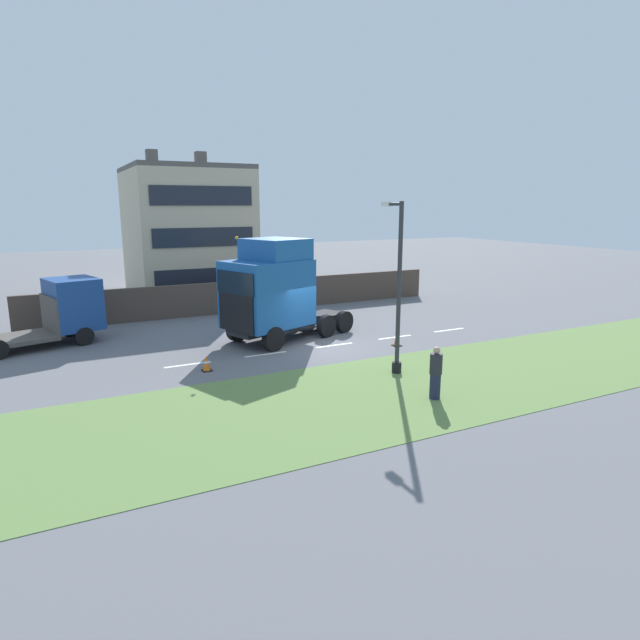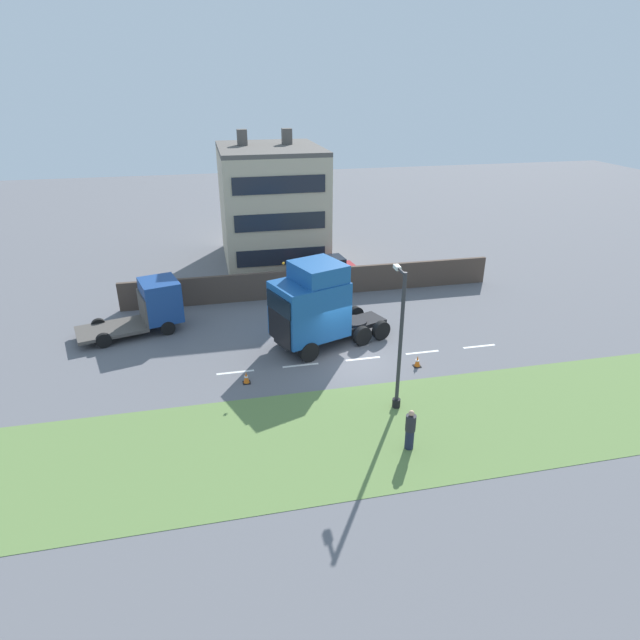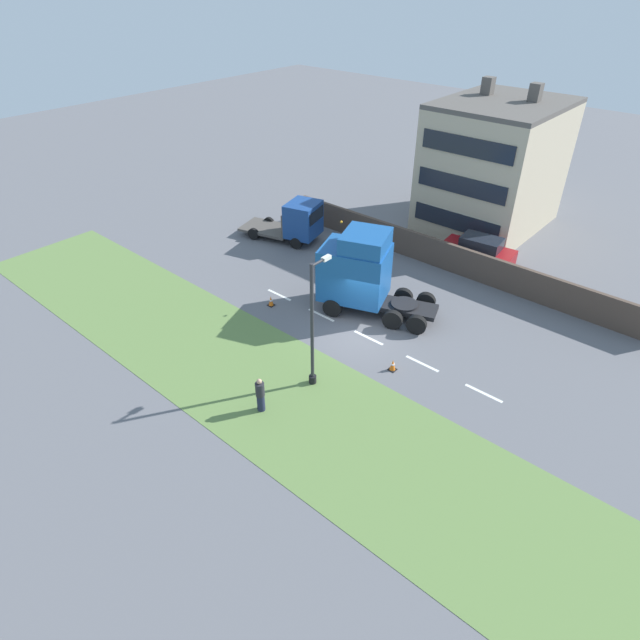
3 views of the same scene
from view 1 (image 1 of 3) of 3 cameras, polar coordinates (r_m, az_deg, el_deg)
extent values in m
plane|color=slate|center=(23.06, 0.00, -2.91)|extent=(120.00, 120.00, 0.00)
cube|color=#607F42|center=(18.15, 8.69, -7.25)|extent=(7.00, 44.00, 0.01)
cube|color=white|center=(26.94, 13.59, -1.04)|extent=(0.16, 1.80, 0.00)
cube|color=white|center=(25.01, 7.99, -1.82)|extent=(0.16, 1.80, 0.00)
cube|color=white|center=(23.37, 1.53, -2.70)|extent=(0.16, 1.80, 0.00)
cube|color=white|center=(22.08, -5.80, -3.66)|extent=(0.16, 1.80, 0.00)
cube|color=white|center=(21.19, -13.92, -4.64)|extent=(0.16, 1.80, 0.00)
cube|color=#4C3D33|center=(30.98, -7.58, 2.57)|extent=(0.25, 24.00, 1.79)
cube|color=#C1B293|center=(37.93, -14.06, 8.93)|extent=(9.10, 7.26, 8.19)
cube|color=#1E232D|center=(33.71, -12.06, 4.46)|extent=(0.08, 6.17, 1.15)
cube|color=#1E232D|center=(33.48, -12.25, 8.63)|extent=(0.08, 6.17, 1.15)
cube|color=#1E232D|center=(33.43, -12.44, 12.83)|extent=(0.08, 6.17, 1.15)
cube|color=#56514C|center=(37.96, -14.40, 15.33)|extent=(9.10, 7.26, 0.30)
cube|color=#56514C|center=(38.53, -17.51, 16.15)|extent=(0.70, 0.70, 1.10)
cube|color=#56514C|center=(39.24, -12.62, 16.32)|extent=(0.70, 0.70, 1.10)
cube|color=black|center=(24.73, -3.09, -0.31)|extent=(3.52, 6.41, 0.24)
cube|color=#195199|center=(23.48, -5.62, 2.87)|extent=(3.64, 4.15, 2.89)
cube|color=black|center=(22.49, -8.94, 0.72)|extent=(2.09, 0.82, 1.62)
cube|color=black|center=(22.27, -9.05, 3.93)|extent=(2.21, 0.87, 0.92)
cube|color=#195199|center=(23.60, -4.77, 7.57)|extent=(3.10, 2.97, 0.90)
sphere|color=orange|center=(23.10, -8.89, 8.66)|extent=(0.14, 0.14, 0.14)
cylinder|color=black|center=(25.67, -0.83, 0.59)|extent=(1.84, 1.84, 0.12)
cylinder|color=black|center=(22.44, -4.99, -2.01)|extent=(0.66, 1.09, 1.04)
cylinder|color=black|center=(24.22, -8.82, -1.05)|extent=(0.66, 1.09, 1.04)
cylinder|color=black|center=(24.72, 0.68, -0.64)|extent=(0.66, 1.09, 1.04)
cylinder|color=black|center=(26.35, -3.19, 0.15)|extent=(0.66, 1.09, 1.04)
cylinder|color=black|center=(25.65, 2.57, -0.18)|extent=(0.66, 1.09, 1.04)
cylinder|color=black|center=(27.22, -1.28, 0.55)|extent=(0.66, 1.09, 1.04)
cube|color=navy|center=(26.19, -24.81, 1.60)|extent=(2.68, 2.47, 2.25)
cube|color=black|center=(26.43, -22.85, 2.85)|extent=(1.92, 0.56, 0.81)
cube|color=#4C4742|center=(25.76, -30.43, -1.89)|extent=(3.12, 4.07, 0.18)
cube|color=#4C4742|center=(25.98, -26.88, 0.57)|extent=(2.20, 0.69, 1.58)
cylinder|color=black|center=(27.42, -25.24, -0.79)|extent=(0.44, 0.83, 0.80)
cylinder|color=black|center=(25.46, -23.83, -1.59)|extent=(0.44, 0.83, 0.80)
cube|color=maroon|center=(33.00, -6.75, 2.96)|extent=(2.27, 4.54, 0.99)
cube|color=black|center=(32.92, -6.62, 4.39)|extent=(1.79, 2.56, 0.66)
cylinder|color=black|center=(31.71, -8.33, 1.72)|extent=(0.27, 0.66, 0.64)
cylinder|color=black|center=(33.24, -9.58, 2.16)|extent=(0.27, 0.66, 0.64)
cylinder|color=black|center=(32.98, -3.86, 2.22)|extent=(0.27, 0.66, 0.64)
cylinder|color=black|center=(34.46, -5.26, 2.63)|extent=(0.27, 0.66, 0.64)
cylinder|color=black|center=(19.75, 8.17, -5.03)|extent=(0.35, 0.35, 0.40)
cylinder|color=#2D2D33|center=(19.10, 8.43, 3.20)|extent=(0.16, 0.16, 6.13)
cylinder|color=#2D2D33|center=(19.24, 7.92, 12.15)|extent=(0.90, 0.11, 0.11)
cube|color=silver|center=(19.62, 7.15, 12.17)|extent=(0.44, 0.20, 0.16)
cylinder|color=#1E233D|center=(17.32, 12.17, -6.93)|extent=(0.34, 0.34, 0.82)
cylinder|color=#26262D|center=(17.09, 12.28, -4.59)|extent=(0.39, 0.39, 0.65)
sphere|color=tan|center=(16.97, 12.35, -3.17)|extent=(0.22, 0.22, 0.22)
cube|color=black|center=(23.51, 8.19, -2.71)|extent=(0.36, 0.36, 0.03)
cone|color=orange|center=(23.43, 8.21, -2.02)|extent=(0.28, 0.28, 0.55)
cylinder|color=white|center=(23.43, 8.21, -1.96)|extent=(0.17, 0.17, 0.07)
cube|color=black|center=(20.26, -11.98, -5.28)|extent=(0.36, 0.36, 0.03)
cone|color=orange|center=(20.18, -12.01, -4.49)|extent=(0.28, 0.28, 0.55)
cylinder|color=white|center=(20.17, -12.02, -4.42)|extent=(0.17, 0.17, 0.07)
camera|label=2|loc=(8.34, 117.74, 52.11)|focal=30.00mm
camera|label=3|loc=(25.55, 64.49, 28.98)|focal=30.00mm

